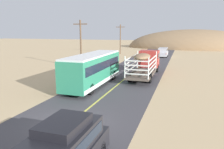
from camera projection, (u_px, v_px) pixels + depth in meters
name	position (u px, v px, depth m)	size (l,w,h in m)	color
ground_plane	(70.00, 124.00, 13.09)	(240.00, 240.00, 0.00)	tan
road_surface	(70.00, 124.00, 13.08)	(8.00, 120.00, 0.02)	#423F44
road_centre_line	(70.00, 124.00, 13.08)	(0.16, 117.60, 0.00)	#D8CC4C
suv_near	(65.00, 149.00, 8.17)	(1.90, 4.62, 2.29)	black
livestock_truck	(147.00, 61.00, 27.46)	(2.53, 9.70, 3.02)	#B2332D
bus	(93.00, 69.00, 22.08)	(2.54, 10.00, 3.21)	#2D8C66
car_far	(163.00, 52.00, 46.71)	(1.90, 4.62, 1.93)	silver
power_pole_mid	(81.00, 42.00, 32.15)	(2.20, 0.24, 7.10)	brown
power_pole_far	(120.00, 38.00, 52.14)	(2.20, 0.24, 7.01)	brown
distant_hill	(193.00, 48.00, 70.89)	(42.41, 20.91, 12.06)	#957553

